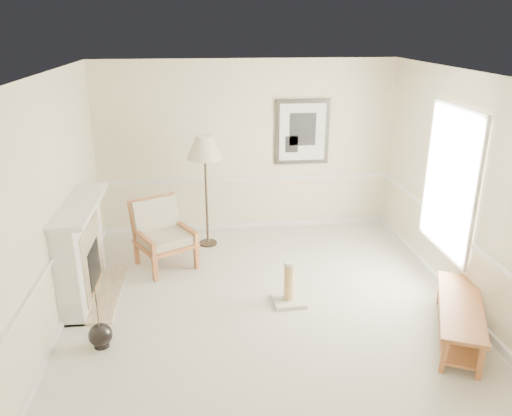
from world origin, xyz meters
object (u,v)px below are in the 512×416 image
Objects in this scene: armchair at (161,231)px; bench at (459,315)px; floor_lamp at (205,151)px; floor_vase at (101,336)px; scratching_post at (289,290)px.

bench is at bearing -62.03° from armchair.
floor_lamp is 4.26m from bench.
bench is (4.06, -0.26, 0.15)m from floor_vase.
armchair is 1.40m from floor_lamp.
floor_vase is at bearing 176.34° from bench.
scratching_post is at bearing -62.46° from floor_lamp.
armchair is (0.56, 2.03, 0.39)m from floor_vase.
scratching_post reaches higher than bench.
floor_vase is 0.43× the size of floor_lamp.
floor_lamp is 1.13× the size of bench.
floor_lamp reaches higher than floor_vase.
bench is (3.50, -2.29, -0.24)m from armchair.
floor_lamp is (1.24, 2.66, 1.44)m from floor_vase.
floor_lamp is at bearing 13.98° from armchair.
floor_vase is at bearing -134.28° from armchair.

